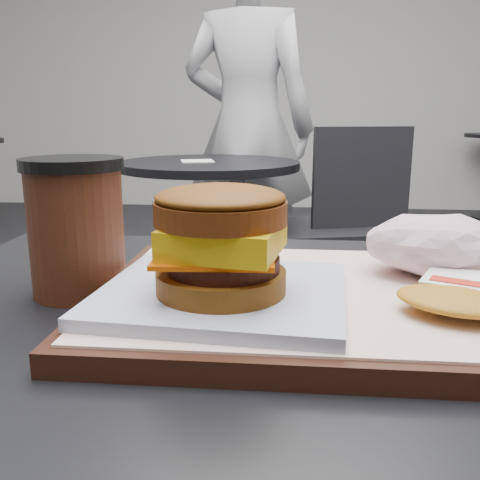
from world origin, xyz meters
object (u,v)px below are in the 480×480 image
Objects in this scene: coffee_cup at (76,223)px; neighbor_chair at (329,219)px; serving_tray at (323,300)px; neighbor_table at (209,212)px; patron at (248,128)px; crumpled_wrapper at (435,245)px; breakfast_sandwich at (222,254)px; hash_brown at (473,296)px.

coffee_cup reaches higher than neighbor_chair.
serving_tray is 0.51× the size of neighbor_table.
serving_tray is 0.43× the size of neighbor_chair.
neighbor_chair is at bearing 145.74° from patron.
patron reaches higher than serving_tray.
patron is (-0.34, 2.05, 0.04)m from crumpled_wrapper.
patron is (-0.36, 0.38, 0.35)m from neighbor_chair.
neighbor_table is (-0.27, 1.65, -0.28)m from breakfast_sandwich.
neighbor_chair is at bearing 89.11° from crumpled_wrapper.
breakfast_sandwich is 1.62× the size of coffee_cup.
serving_tray is 2.12m from patron.
patron reaches higher than neighbor_table.
patron is at bearing 96.39° from serving_tray.
hash_brown is at bearing -86.02° from crumpled_wrapper.
neighbor_chair is (0.35, 1.70, -0.33)m from coffee_cup.
coffee_cup reaches higher than neighbor_table.
breakfast_sandwich reaches higher than hash_brown.
crumpled_wrapper is at bearing -73.92° from neighbor_table.
hash_brown is 0.18× the size of neighbor_table.
coffee_cup is 0.07× the size of patron.
serving_tray is at bearing -77.87° from neighbor_table.
breakfast_sandwich is (-0.08, -0.04, 0.05)m from serving_tray.
crumpled_wrapper is at bearing 27.37° from breakfast_sandwich.
patron reaches higher than coffee_cup.
patron is (0.11, 0.49, 0.31)m from neighbor_table.
neighbor_chair is 0.63m from patron.
hash_brown is (0.11, -0.04, 0.02)m from serving_tray.
hash_brown is 0.34m from coffee_cup.
hash_brown reaches higher than serving_tray.
neighbor_table is at bearing 94.44° from coffee_cup.
serving_tray is at bearing -94.27° from neighbor_chair.
hash_brown is at bearing 111.07° from patron.
neighbor_table is (-0.12, 1.59, -0.29)m from coffee_cup.
coffee_cup is (-0.22, 0.03, 0.06)m from serving_tray.
hash_brown is 1.79m from neighbor_chair.
neighbor_chair is (0.13, 1.72, -0.27)m from serving_tray.
neighbor_chair reaches higher than serving_tray.
serving_tray is 0.10m from breakfast_sandwich.
breakfast_sandwich is 2.15m from patron.
breakfast_sandwich is 1.81m from neighbor_chair.
breakfast_sandwich is 1.52× the size of hash_brown.
neighbor_table is at bearing 99.13° from breakfast_sandwich.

